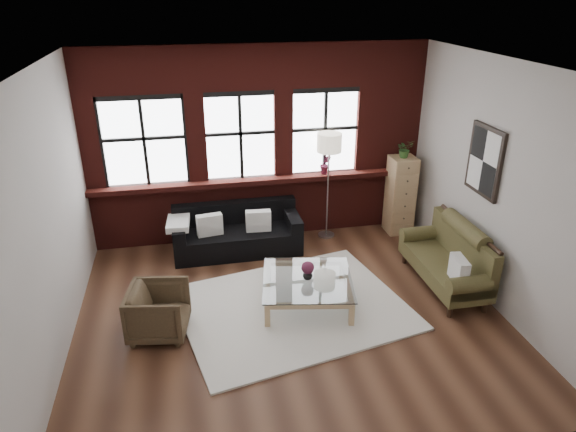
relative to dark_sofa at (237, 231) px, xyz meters
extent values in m
plane|color=#422518|center=(0.47, -1.90, -0.37)|extent=(5.50, 5.50, 0.00)
plane|color=white|center=(0.47, -1.90, 2.83)|extent=(5.50, 5.50, 0.00)
plane|color=#B6B0A9|center=(0.47, 0.60, 1.23)|extent=(5.50, 0.00, 5.50)
plane|color=#B6B0A9|center=(0.47, -4.40, 1.23)|extent=(5.50, 0.00, 5.50)
plane|color=#B6B0A9|center=(-2.28, -1.90, 1.23)|extent=(0.00, 5.00, 5.00)
plane|color=#B6B0A9|center=(3.22, -1.90, 1.23)|extent=(0.00, 5.00, 5.00)
cube|color=#4F1612|center=(0.47, 0.45, 0.67)|extent=(5.50, 0.30, 0.08)
cube|color=silver|center=(0.54, -1.80, -0.35)|extent=(3.31, 2.82, 0.03)
cube|color=silver|center=(-0.43, -0.10, 0.19)|extent=(0.42, 0.20, 0.34)
cube|color=silver|center=(0.34, -0.10, 0.19)|extent=(0.41, 0.17, 0.34)
cube|color=silver|center=(2.69, -2.18, 0.20)|extent=(0.19, 0.39, 0.34)
imported|color=#3E301F|center=(-1.19, -1.98, -0.04)|extent=(0.82, 0.80, 0.65)
imported|color=#B2B2B2|center=(0.76, -1.71, 0.09)|extent=(0.14, 0.14, 0.14)
sphere|color=#64223D|center=(0.76, -1.71, 0.19)|extent=(0.17, 0.17, 0.17)
cube|color=tan|center=(2.86, 0.18, 0.31)|extent=(0.42, 0.42, 1.36)
imported|color=#2D5923|center=(2.86, 0.18, 1.14)|extent=(0.30, 0.27, 0.30)
imported|color=#64223D|center=(1.57, 0.42, 0.88)|extent=(0.20, 0.17, 0.34)
camera|label=1|loc=(-0.69, -7.46, 3.64)|focal=32.00mm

